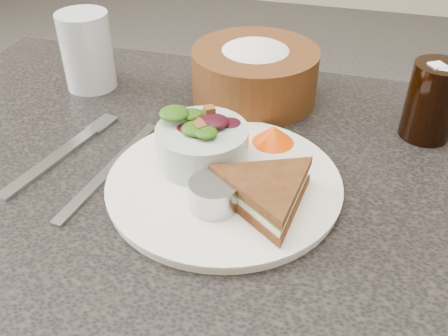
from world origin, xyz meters
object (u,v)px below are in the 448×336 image
salad_bowl (202,139)px  dressing_ramekin (214,194)px  sandwich (267,193)px  water_glass (87,51)px  dinner_plate (224,184)px  cola_glass (433,98)px  bread_basket (255,66)px

salad_bowl → dressing_ramekin: salad_bowl is taller
sandwich → water_glass: water_glass is taller
dinner_plate → salad_bowl: bearing=140.4°
water_glass → cola_glass: bearing=-1.3°
dinner_plate → cola_glass: 0.31m
salad_bowl → bread_basket: (0.02, 0.21, 0.01)m
dressing_ramekin → bread_basket: bearing=93.8°
dressing_ramekin → bread_basket: (-0.02, 0.29, 0.03)m
salad_bowl → cola_glass: (0.28, 0.16, 0.01)m
dinner_plate → bread_basket: size_ratio=1.45×
dinner_plate → sandwich: sandwich is taller
bread_basket → salad_bowl: bearing=-95.6°
dinner_plate → sandwich: size_ratio=2.00×
water_glass → dinner_plate: bearing=-35.6°
bread_basket → water_glass: size_ratio=1.59×
sandwich → cola_glass: size_ratio=1.18×
sandwich → salad_bowl: 0.12m
dinner_plate → water_glass: 0.36m
bread_basket → water_glass: (-0.27, -0.03, 0.01)m
dinner_plate → cola_glass: bearing=38.6°
sandwich → salad_bowl: bearing=-177.1°
sandwich → dressing_ramekin: sandwich is taller
bread_basket → water_glass: water_glass is taller
cola_glass → salad_bowl: bearing=-149.7°
dinner_plate → cola_glass: cola_glass is taller
sandwich → salad_bowl: salad_bowl is taller
dressing_ramekin → water_glass: 0.39m
dressing_ramekin → cola_glass: (0.24, 0.24, 0.03)m
sandwich → bread_basket: size_ratio=0.72×
dinner_plate → water_glass: water_glass is taller
bread_basket → dressing_ramekin: bearing=-86.2°
dinner_plate → water_glass: bearing=144.4°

